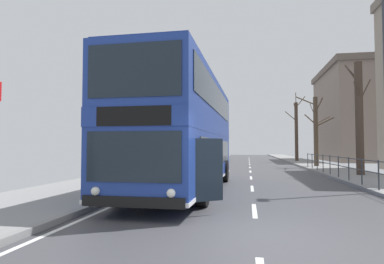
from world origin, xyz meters
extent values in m
cube|color=#414146|center=(0.00, 0.00, -0.03)|extent=(8.40, 140.00, 0.06)
cube|color=silver|center=(0.00, 2.60, 0.00)|extent=(0.12, 2.00, 0.00)
cube|color=silver|center=(0.00, 7.40, 0.00)|extent=(0.12, 2.00, 0.00)
cube|color=silver|center=(0.00, 12.20, 0.00)|extent=(0.12, 2.00, 0.00)
cube|color=silver|center=(0.00, 17.00, 0.00)|extent=(0.12, 2.00, 0.00)
cube|color=silver|center=(0.00, 21.80, 0.00)|extent=(0.12, 2.00, 0.00)
cube|color=silver|center=(0.00, 26.60, 0.00)|extent=(0.12, 2.00, 0.00)
cube|color=silver|center=(0.00, 31.40, 0.00)|extent=(0.12, 2.00, 0.00)
cube|color=silver|center=(0.00, 36.20, 0.00)|extent=(0.12, 2.00, 0.00)
cube|color=silver|center=(0.00, 41.00, 0.00)|extent=(0.12, 2.00, 0.00)
cube|color=silver|center=(0.00, 45.80, 0.00)|extent=(0.12, 2.00, 0.00)
cube|color=silver|center=(0.00, 50.60, 0.00)|extent=(0.12, 2.00, 0.00)
cube|color=silver|center=(-3.95, 0.00, 0.00)|extent=(0.12, 133.00, 0.00)
cube|color=gray|center=(-4.30, 0.00, 0.07)|extent=(0.20, 140.00, 0.14)
cube|color=navy|center=(-2.56, 6.23, 1.24)|extent=(2.78, 11.06, 1.78)
cube|color=navy|center=(-2.56, 6.23, 2.37)|extent=(2.80, 11.11, 0.47)
cube|color=navy|center=(-2.56, 6.23, 3.41)|extent=(2.78, 11.06, 1.63)
cube|color=navy|center=(-2.56, 6.23, 4.27)|extent=(2.70, 10.72, 0.08)
cube|color=#19232D|center=(-2.69, 0.72, 1.46)|extent=(2.23, 0.08, 1.14)
cube|color=black|center=(-2.69, 0.72, 2.37)|extent=(1.77, 0.07, 0.45)
cube|color=#19232D|center=(-2.69, 0.72, 3.41)|extent=(2.23, 0.08, 1.24)
cube|color=black|center=(-2.69, 0.71, 0.45)|extent=(2.40, 0.14, 0.24)
cube|color=silver|center=(-2.56, 6.23, 0.41)|extent=(2.81, 11.11, 0.10)
cube|color=#19232D|center=(-1.28, 6.48, 1.49)|extent=(0.22, 8.58, 0.93)
cube|color=#19232D|center=(-1.29, 6.20, 3.50)|extent=(0.25, 9.90, 0.98)
cube|color=#19232D|center=(-3.83, 6.54, 1.49)|extent=(0.22, 8.58, 0.93)
cube|color=#19232D|center=(-3.84, 6.26, 3.50)|extent=(0.25, 9.90, 0.98)
sphere|color=white|center=(-1.81, 0.68, 0.67)|extent=(0.20, 0.20, 0.20)
sphere|color=white|center=(-3.58, 0.72, 0.67)|extent=(0.20, 0.20, 0.20)
cube|color=#19232D|center=(-1.12, 1.75, 1.12)|extent=(0.69, 0.48, 1.53)
cube|color=black|center=(-1.46, 2.05, 1.12)|extent=(0.12, 0.90, 1.53)
cylinder|color=black|center=(-1.43, 2.90, 0.52)|extent=(0.32, 1.05, 1.04)
cylinder|color=black|center=(-3.86, 2.96, 0.52)|extent=(0.32, 1.05, 1.04)
cylinder|color=black|center=(-1.27, 9.80, 0.52)|extent=(0.32, 1.05, 1.04)
cylinder|color=black|center=(-3.70, 9.86, 0.52)|extent=(0.32, 1.05, 1.04)
cylinder|color=#2D3338|center=(4.45, 6.48, 0.68)|extent=(0.05, 0.05, 1.08)
cylinder|color=#2D3338|center=(4.45, 8.26, 0.68)|extent=(0.05, 0.05, 1.08)
cylinder|color=#2D3338|center=(4.45, 10.04, 0.68)|extent=(0.05, 0.05, 1.08)
cylinder|color=#2D3338|center=(4.45, 11.82, 0.68)|extent=(0.05, 0.05, 1.08)
cylinder|color=#2D3338|center=(4.45, 13.61, 0.68)|extent=(0.05, 0.05, 1.08)
cylinder|color=#2D3338|center=(4.45, 15.39, 0.68)|extent=(0.05, 0.05, 1.08)
cylinder|color=#2D3338|center=(4.45, 17.17, 0.68)|extent=(0.05, 0.05, 1.08)
cylinder|color=#2D3338|center=(4.45, 18.95, 0.68)|extent=(0.05, 0.05, 1.08)
cylinder|color=#2D3338|center=(4.45, 20.73, 0.68)|extent=(0.05, 0.05, 1.08)
cylinder|color=#2D3338|center=(4.45, 9.15, 1.16)|extent=(0.04, 23.17, 0.04)
cylinder|color=#2D3338|center=(4.45, 9.15, 0.73)|extent=(0.04, 23.17, 0.04)
cylinder|color=#423328|center=(6.06, 13.59, 3.33)|extent=(0.43, 0.43, 6.39)
cylinder|color=#423328|center=(6.46, 13.84, 4.89)|extent=(0.88, 0.57, 1.43)
cylinder|color=#423328|center=(5.90, 13.29, 4.91)|extent=(0.47, 0.75, 1.30)
cylinder|color=#423328|center=(6.17, 14.29, 4.72)|extent=(0.34, 1.50, 1.96)
cylinder|color=#423328|center=(5.85, 14.04, 5.96)|extent=(0.57, 1.02, 1.30)
cylinder|color=#423328|center=(5.35, 33.06, 3.49)|extent=(0.38, 0.38, 6.71)
cylinder|color=#423328|center=(5.90, 33.40, 6.96)|extent=(1.20, 0.78, 1.37)
cylinder|color=#423328|center=(5.28, 33.46, 6.32)|extent=(0.25, 0.89, 1.07)
cylinder|color=#423328|center=(5.26, 32.47, 6.85)|extent=(0.26, 1.25, 1.97)
cylinder|color=#423328|center=(4.74, 33.11, 5.29)|extent=(1.28, 0.19, 1.16)
cylinder|color=#4C3D2D|center=(5.45, 22.55, 3.02)|extent=(0.38, 0.38, 5.76)
cylinder|color=#4C3D2D|center=(6.06, 22.80, 3.95)|extent=(1.28, 0.59, 0.71)
cylinder|color=#4C3D2D|center=(5.07, 22.87, 4.04)|extent=(0.88, 0.77, 0.97)
cylinder|color=#4C3D2D|center=(5.54, 21.62, 5.07)|extent=(0.28, 1.91, 1.04)
cylinder|color=#4C3D2D|center=(5.33, 23.11, 4.80)|extent=(0.30, 1.18, 1.36)
cylinder|color=#4C3D2D|center=(6.14, 22.43, 3.77)|extent=(1.46, 0.36, 0.80)
cylinder|color=#4C3D2D|center=(4.70, 22.90, 5.64)|extent=(1.57, 0.81, 0.92)
cube|color=slate|center=(15.92, 37.80, 5.50)|extent=(12.83, 13.78, 11.00)
cube|color=#5F534B|center=(15.92, 37.80, 11.35)|extent=(13.35, 14.33, 0.70)
camera|label=1|loc=(-0.16, -6.38, 1.66)|focal=31.04mm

